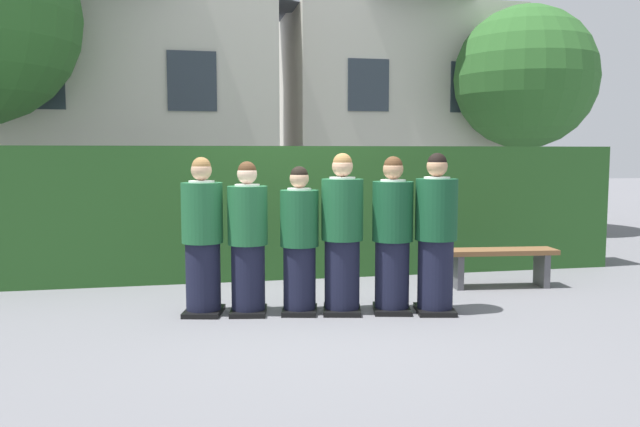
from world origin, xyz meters
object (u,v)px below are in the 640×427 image
Objects in this scene: student_front_row_2 at (299,244)px; student_front_row_4 at (392,238)px; student_front_row_0 at (203,240)px; student_front_row_1 at (248,242)px; student_front_row_3 at (342,237)px; wooden_bench at (500,259)px; student_front_row_5 at (436,237)px.

student_front_row_2 is 0.98m from student_front_row_4.
student_front_row_0 reaches higher than student_front_row_1.
student_front_row_3 is 1.17× the size of wooden_bench.
student_front_row_2 is at bearing 171.42° from student_front_row_4.
student_front_row_3 reaches higher than student_front_row_4.
student_front_row_5 is at bearing -10.87° from student_front_row_2.
student_front_row_1 is 1.51m from student_front_row_4.
student_front_row_0 is at bearing 169.86° from student_front_row_5.
student_front_row_1 reaches higher than wooden_bench.
student_front_row_3 is at bearing -159.71° from wooden_bench.
student_front_row_0 is 1.14× the size of wooden_bench.
student_front_row_1 is at bearing 171.97° from student_front_row_2.
student_front_row_4 is 0.98× the size of student_front_row_5.
student_front_row_3 reaches higher than student_front_row_2.
student_front_row_0 is at bearing 170.96° from student_front_row_3.
student_front_row_1 is (0.46, -0.08, -0.02)m from student_front_row_0.
student_front_row_0 is 0.97× the size of student_front_row_5.
wooden_bench is at bearing 15.79° from student_front_row_2.
student_front_row_4 is at bearing -8.84° from student_front_row_0.
student_front_row_1 is 0.95× the size of student_front_row_5.
student_front_row_1 is 3.30m from wooden_bench.
student_front_row_1 is 0.95× the size of student_front_row_3.
student_front_row_1 is at bearing -10.34° from student_front_row_0.
student_front_row_4 is 1.15× the size of wooden_bench.
student_front_row_4 is 1.98m from wooden_bench.
student_front_row_2 is 1.08× the size of wooden_bench.
student_front_row_1 is 1.96m from student_front_row_5.
student_front_row_5 reaches higher than wooden_bench.
student_front_row_2 is at bearing -9.11° from student_front_row_0.
student_front_row_2 is at bearing -164.21° from wooden_bench.
wooden_bench is at bearing 12.00° from student_front_row_1.
student_front_row_0 is at bearing 169.66° from student_front_row_1.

